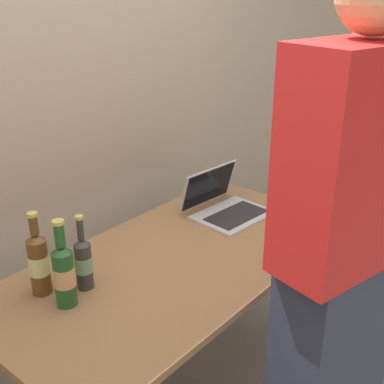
{
  "coord_description": "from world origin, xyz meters",
  "views": [
    {
      "loc": [
        -1.27,
        -1.14,
        1.75
      ],
      "look_at": [
        0.09,
        0.0,
        0.99
      ],
      "focal_mm": 46.91,
      "sensor_mm": 36.0,
      "label": 1
    }
  ],
  "objects_px": {
    "beer_bottle_amber": "(83,262)",
    "beer_bottle_dark": "(64,273)",
    "laptop": "(225,205)",
    "beer_bottle_brown": "(39,262)",
    "person_figure": "(340,269)",
    "coffee_mug": "(215,181)"
  },
  "relations": [
    {
      "from": "beer_bottle_brown",
      "to": "person_figure",
      "type": "distance_m",
      "value": 0.99
    },
    {
      "from": "beer_bottle_amber",
      "to": "person_figure",
      "type": "height_order",
      "value": "person_figure"
    },
    {
      "from": "person_figure",
      "to": "coffee_mug",
      "type": "bearing_deg",
      "value": 56.85
    },
    {
      "from": "beer_bottle_dark",
      "to": "person_figure",
      "type": "relative_size",
      "value": 0.17
    },
    {
      "from": "beer_bottle_dark",
      "to": "beer_bottle_brown",
      "type": "distance_m",
      "value": 0.12
    },
    {
      "from": "beer_bottle_amber",
      "to": "beer_bottle_dark",
      "type": "relative_size",
      "value": 0.9
    },
    {
      "from": "beer_bottle_amber",
      "to": "person_figure",
      "type": "relative_size",
      "value": 0.15
    },
    {
      "from": "beer_bottle_brown",
      "to": "person_figure",
      "type": "bearing_deg",
      "value": -60.13
    },
    {
      "from": "beer_bottle_dark",
      "to": "person_figure",
      "type": "xyz_separation_m",
      "value": [
        0.48,
        -0.73,
        0.08
      ]
    },
    {
      "from": "beer_bottle_brown",
      "to": "coffee_mug",
      "type": "relative_size",
      "value": 2.49
    },
    {
      "from": "beer_bottle_dark",
      "to": "laptop",
      "type": "bearing_deg",
      "value": 1.09
    },
    {
      "from": "beer_bottle_amber",
      "to": "person_figure",
      "type": "bearing_deg",
      "value": -63.91
    },
    {
      "from": "person_figure",
      "to": "beer_bottle_brown",
      "type": "bearing_deg",
      "value": 119.87
    },
    {
      "from": "beer_bottle_brown",
      "to": "coffee_mug",
      "type": "bearing_deg",
      "value": 4.63
    },
    {
      "from": "laptop",
      "to": "coffee_mug",
      "type": "xyz_separation_m",
      "value": [
        0.18,
        0.19,
        0.01
      ]
    },
    {
      "from": "laptop",
      "to": "beer_bottle_brown",
      "type": "height_order",
      "value": "beer_bottle_brown"
    },
    {
      "from": "person_figure",
      "to": "beer_bottle_amber",
      "type": "bearing_deg",
      "value": 116.09
    },
    {
      "from": "beer_bottle_dark",
      "to": "beer_bottle_brown",
      "type": "height_order",
      "value": "beer_bottle_dark"
    },
    {
      "from": "beer_bottle_brown",
      "to": "beer_bottle_dark",
      "type": "bearing_deg",
      "value": -84.1
    },
    {
      "from": "coffee_mug",
      "to": "beer_bottle_brown",
      "type": "bearing_deg",
      "value": -175.37
    },
    {
      "from": "beer_bottle_amber",
      "to": "beer_bottle_brown",
      "type": "bearing_deg",
      "value": 142.18
    },
    {
      "from": "beer_bottle_amber",
      "to": "beer_bottle_dark",
      "type": "xyz_separation_m",
      "value": [
        -0.1,
        -0.03,
        0.02
      ]
    }
  ]
}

